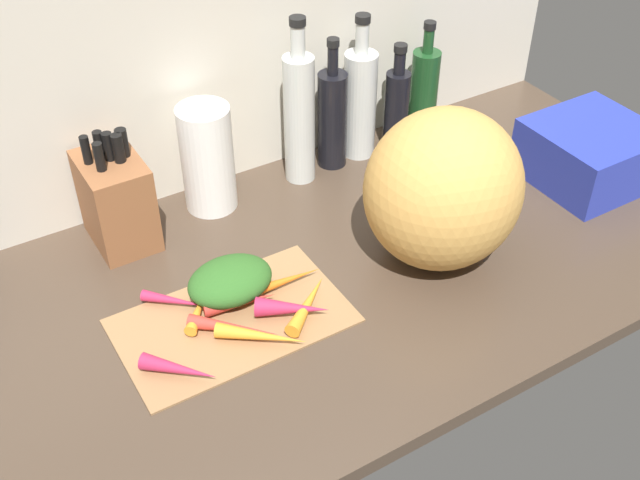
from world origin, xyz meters
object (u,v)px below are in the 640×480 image
object	(u,v)px
carrot_3	(179,369)
bottle_3	(396,108)
bottle_4	(424,91)
bottle_0	(299,116)
knife_block	(116,200)
carrot_4	(280,282)
bottle_1	(332,117)
carrot_7	(175,301)
carrot_0	(261,336)
dish_rack	(590,153)
winter_squash	(443,189)
carrot_8	(199,312)
carrot_6	(240,302)
paper_towel_roll	(207,158)
bottle_2	(360,102)
carrot_2	(234,328)
cutting_board	(233,320)
carrot_5	(308,304)
carrot_1	(292,308)

from	to	relation	value
carrot_3	bottle_3	world-z (taller)	bottle_3
bottle_4	bottle_0	bearing A→B (deg)	-177.40
bottle_4	knife_block	bearing A→B (deg)	-178.26
carrot_4	bottle_1	xyz separation A→B (cm)	(30.19, 31.00, 9.51)
carrot_7	knife_block	size ratio (longest dim) A/B	0.52
carrot_0	knife_block	bearing A→B (deg)	103.96
dish_rack	winter_squash	bearing A→B (deg)	-174.86
carrot_3	carrot_8	size ratio (longest dim) A/B	1.26
carrot_7	bottle_1	size ratio (longest dim) A/B	0.41
carrot_0	knife_block	world-z (taller)	knife_block
carrot_6	paper_towel_roll	size ratio (longest dim) A/B	0.56
bottle_1	bottle_2	xyz separation A→B (cm)	(7.42, 0.57, 1.44)
carrot_6	carrot_7	size ratio (longest dim) A/B	1.05
carrot_3	bottle_3	bearing A→B (deg)	29.15
dish_rack	carrot_2	bearing A→B (deg)	-177.63
bottle_3	bottle_1	bearing A→B (deg)	172.72
carrot_6	bottle_2	size ratio (longest dim) A/B	0.39
knife_block	bottle_1	distance (cm)	49.29
paper_towel_roll	bottle_3	xyz separation A→B (cm)	(45.09, -1.55, -1.00)
knife_block	carrot_2	bearing A→B (deg)	-79.21
bottle_1	carrot_7	bearing A→B (deg)	-152.24
cutting_board	winter_squash	bearing A→B (deg)	-5.14
carrot_7	carrot_5	bearing A→B (deg)	-33.85
bottle_1	bottle_4	size ratio (longest dim) A/B	1.08
bottle_0	dish_rack	bearing A→B (deg)	-31.53
carrot_5	carrot_6	world-z (taller)	carrot_6
bottle_1	dish_rack	bearing A→B (deg)	-37.26
carrot_7	bottle_3	size ratio (longest dim) A/B	0.48
carrot_7	carrot_0	bearing A→B (deg)	-60.56
carrot_1	carrot_5	xyz separation A→B (cm)	(3.09, -0.03, -0.40)
carrot_0	carrot_2	world-z (taller)	carrot_0
bottle_1	bottle_4	xyz separation A→B (cm)	(24.90, 0.43, -0.75)
carrot_2	carrot_4	size ratio (longest dim) A/B	0.99
cutting_board	carrot_0	distance (cm)	7.91
bottle_3	bottle_4	size ratio (longest dim) A/B	0.93
carrot_8	dish_rack	distance (cm)	89.95
winter_squash	carrot_6	bearing A→B (deg)	172.30
bottle_3	carrot_5	bearing A→B (deg)	-140.61
carrot_0	winter_squash	distance (cm)	41.91
winter_squash	knife_block	xyz separation A→B (cm)	(-49.42, 35.50, -5.71)
carrot_2	bottle_4	size ratio (longest dim) A/B	0.58
carrot_4	carrot_5	bearing A→B (deg)	-79.86
carrot_1	winter_squash	distance (cm)	34.56
dish_rack	carrot_1	bearing A→B (deg)	-176.20
paper_towel_roll	bottle_4	size ratio (longest dim) A/B	0.83
knife_block	bottle_2	size ratio (longest dim) A/B	0.72
carrot_7	cutting_board	bearing A→B (deg)	-48.90
carrot_7	carrot_3	bearing A→B (deg)	-110.63
carrot_5	carrot_6	xyz separation A→B (cm)	(-10.01, 6.43, 0.06)
winter_squash	bottle_1	world-z (taller)	winter_squash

